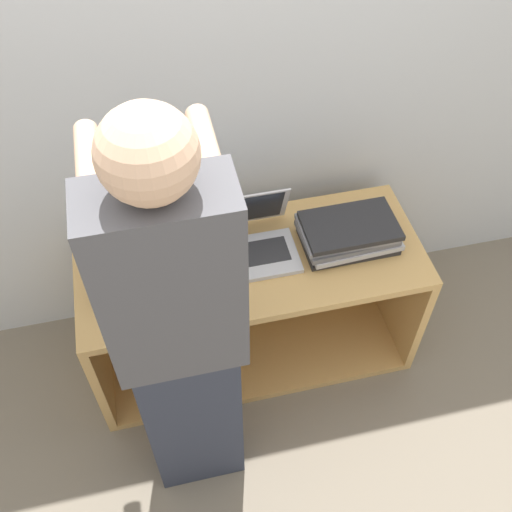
% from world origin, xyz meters
% --- Properties ---
extents(ground_plane, '(12.00, 12.00, 0.00)m').
position_xyz_m(ground_plane, '(0.00, 0.00, 0.00)').
color(ground_plane, '#756B5B').
extents(wall_back, '(8.00, 0.05, 2.40)m').
position_xyz_m(wall_back, '(0.00, 0.69, 1.20)').
color(wall_back, silver).
rests_on(wall_back, ground_plane).
extents(cart, '(1.42, 0.58, 0.66)m').
position_xyz_m(cart, '(0.00, 0.36, 0.33)').
color(cart, tan).
rests_on(cart, ground_plane).
extents(laptop_open, '(0.38, 0.32, 0.24)m').
position_xyz_m(laptop_open, '(0.00, 0.34, 0.71)').
color(laptop_open, '#B7B7BC').
rests_on(laptop_open, cart).
extents(laptop_stack_left, '(0.39, 0.25, 0.12)m').
position_xyz_m(laptop_stack_left, '(-0.41, 0.29, 0.72)').
color(laptop_stack_left, slate).
rests_on(laptop_stack_left, cart).
extents(laptop_stack_right, '(0.40, 0.26, 0.12)m').
position_xyz_m(laptop_stack_right, '(0.41, 0.29, 0.72)').
color(laptop_stack_right, '#232326').
rests_on(laptop_stack_right, cart).
extents(person, '(0.40, 0.54, 1.79)m').
position_xyz_m(person, '(-0.33, -0.19, 0.91)').
color(person, '#2D3342').
rests_on(person, ground_plane).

